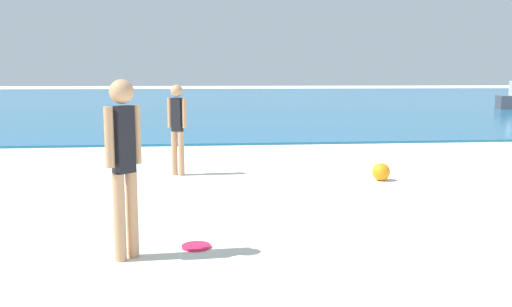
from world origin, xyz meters
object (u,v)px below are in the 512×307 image
frisbee (196,246)px  beach_ball (381,172)px  person_standing (124,159)px  person_distant (177,124)px

frisbee → beach_ball: (2.99, 3.19, 0.13)m
beach_ball → person_standing: bearing=-136.4°
frisbee → person_distant: 4.14m
person_standing → person_distant: size_ratio=1.07×
person_standing → person_distant: 4.30m
frisbee → person_standing: bearing=-157.7°
person_standing → beach_ball: size_ratio=5.79×
person_standing → frisbee: (0.64, 0.26, -0.93)m
frisbee → person_distant: bearing=94.6°
person_standing → beach_ball: 5.07m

